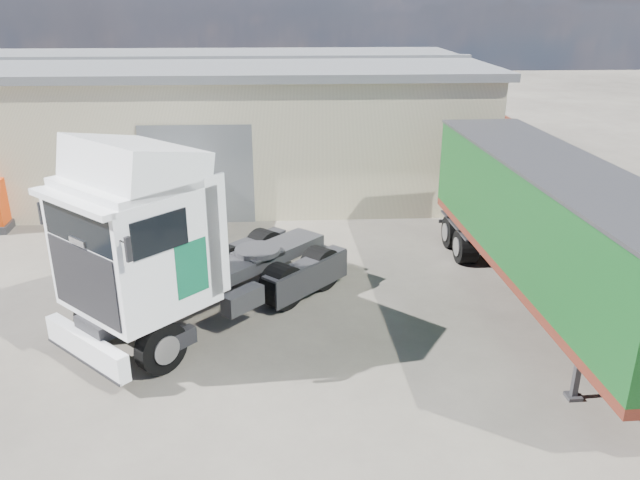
{
  "coord_description": "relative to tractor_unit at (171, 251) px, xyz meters",
  "views": [
    {
      "loc": [
        1.23,
        -11.88,
        7.72
      ],
      "look_at": [
        2.02,
        3.0,
        1.93
      ],
      "focal_mm": 35.0,
      "sensor_mm": 36.0,
      "label": 1
    }
  ],
  "objects": [
    {
      "name": "panel_van",
      "position": [
        -1.02,
        7.63,
        -1.09
      ],
      "size": [
        2.4,
        5.01,
        1.99
      ],
      "rotation": [
        0.0,
        0.0,
        -0.09
      ],
      "color": "black",
      "rests_on": "ground"
    },
    {
      "name": "box_trailer",
      "position": [
        9.37,
        0.61,
        0.31
      ],
      "size": [
        2.93,
        12.06,
        3.99
      ],
      "rotation": [
        0.0,
        0.0,
        0.03
      ],
      "color": "#2D2D30",
      "rests_on": "ground"
    },
    {
      "name": "ground",
      "position": [
        1.56,
        -1.96,
        -2.12
      ],
      "size": [
        120.0,
        120.0,
        0.0
      ],
      "primitive_type": "plane",
      "color": "black",
      "rests_on": "ground"
    },
    {
      "name": "brick_boundary_wall",
      "position": [
        13.06,
        4.04,
        -0.87
      ],
      "size": [
        0.35,
        26.0,
        2.5
      ],
      "primitive_type": "cube",
      "color": "brown",
      "rests_on": "ground"
    },
    {
      "name": "tractor_unit",
      "position": [
        0.0,
        0.0,
        0.0
      ],
      "size": [
        7.1,
        7.31,
        5.04
      ],
      "rotation": [
        0.0,
        0.0,
        -0.75
      ],
      "color": "black",
      "rests_on": "ground"
    },
    {
      "name": "warehouse",
      "position": [
        -4.43,
        14.03,
        0.54
      ],
      "size": [
        30.6,
        12.6,
        5.42
      ],
      "color": "beige",
      "rests_on": "ground"
    }
  ]
}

